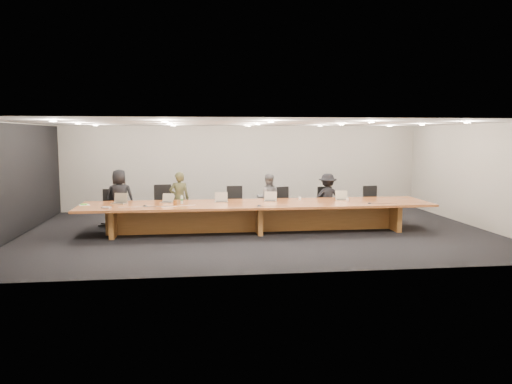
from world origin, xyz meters
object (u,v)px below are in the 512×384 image
Objects in this scene: paper_cup_far at (348,200)px; paper_cup_near at (300,198)px; chair_left at (164,205)px; av_box at (106,207)px; person_b at (179,199)px; amber_mug at (175,203)px; laptop_a at (119,198)px; chair_mid_left at (235,205)px; chair_far_right at (373,203)px; mic_right at (370,203)px; chair_right at (326,204)px; person_d at (327,198)px; mic_center at (259,206)px; mic_left at (145,206)px; person_c at (268,198)px; laptop_c at (221,197)px; conference_table at (257,212)px; person_a at (120,198)px; laptop_b at (167,198)px; laptop_e at (342,195)px; chair_mid_right at (285,205)px; laptop_d at (270,196)px; water_bottle at (182,200)px; chair_far_left at (110,207)px.

paper_cup_near is at bearing 161.27° from paper_cup_far.
chair_left is 2.14m from av_box.
person_b reaches higher than amber_mug.
chair_mid_left is at bearing 35.74° from laptop_a.
chair_far_right is at bearing 1.58° from chair_mid_left.
chair_right is at bearing 109.51° from mic_right.
mic_right is at bearing -117.21° from chair_far_right.
person_d reaches higher than paper_cup_far.
chair_right is 6.17m from av_box.
person_d reaches higher than mic_center.
chair_far_right is 5.63m from person_b.
chair_left is 1.59m from mic_left.
person_c is 10.92× the size of mic_left.
av_box is (-2.80, -0.74, -0.12)m from laptop_c.
mic_right is at bearing -2.32° from mic_left.
mic_right is at bearing 10.59° from laptop_a.
mic_right is (4.85, -1.63, 0.02)m from person_b.
person_a is at bearing 160.83° from conference_table.
amber_mug is (0.22, -0.46, -0.06)m from laptop_b.
laptop_c is at bearing 40.52° from person_c.
laptop_c is 3.91× the size of paper_cup_near.
chair_right is at bearing 27.67° from laptop_a.
mic_left is at bearing 56.78° from person_b.
person_d is at bearing 107.90° from laptop_e.
paper_cup_far is 0.66× the size of mic_left.
person_c is 4.53m from av_box.
chair_mid_left is 0.69× the size of person_a.
chair_mid_left is 3.70m from av_box.
chair_mid_left is 12.62× the size of paper_cup_near.
chair_far_right is at bearing 20.42° from conference_table.
chair_mid_right is 1.93m from paper_cup_far.
person_c is 1.00m from laptop_d.
person_c is 6.92× the size of water_bottle.
chair_far_right is 4.97× the size of av_box.
chair_left is at bearing 178.46° from person_a.
laptop_c is (-3.09, -0.89, 0.18)m from person_d.
laptop_e is at bearing -82.70° from chair_right.
mic_left is (0.82, -1.55, -0.02)m from person_a.
chair_far_left is 6.37m from laptop_e.
chair_far_left is 3.40× the size of laptop_b.
mic_left is at bearing -111.63° from chair_left.
av_box is 1.50× the size of mic_center.
person_a is 0.99m from laptop_a.
paper_cup_far is at bearing -81.40° from chair_right.
chair_far_left is 7.01m from mic_right.
chair_mid_left is at bearing 176.22° from chair_far_right.
chair_mid_left is at bearing 3.66° from person_c.
mic_center is at bearing -6.06° from laptop_b.
laptop_e reaches higher than mic_center.
laptop_e is at bearing -6.65° from chair_far_left.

